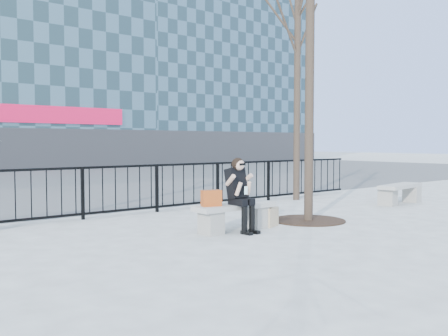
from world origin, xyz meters
TOP-DOWN VIEW (x-y plane):
  - ground at (0.00, 0.00)m, footprint 120.00×120.00m
  - railing at (0.00, 3.00)m, footprint 14.00×0.06m
  - building_right at (20.00, 27.00)m, footprint 16.20×10.20m
  - tree_right at (4.50, 2.60)m, footprint 2.80×2.80m
  - tree_grate at (1.90, -0.10)m, footprint 1.50×1.50m
  - bench_main at (0.00, 0.00)m, footprint 1.65×0.46m
  - bench_second at (5.95, 0.27)m, footprint 1.73×0.48m
  - seated_woman at (0.00, -0.16)m, footprint 0.50×0.64m
  - handbag at (-0.53, 0.02)m, footprint 0.38×0.26m
  - shopping_bag at (0.83, -0.09)m, footprint 0.41×0.26m

SIDE VIEW (x-z plane):
  - ground at x=0.00m, z-range 0.00..0.00m
  - tree_grate at x=1.90m, z-range 0.00..0.02m
  - shopping_bag at x=0.83m, z-range 0.00..0.37m
  - bench_main at x=0.00m, z-range 0.06..0.55m
  - bench_second at x=5.95m, z-range 0.06..0.57m
  - railing at x=0.00m, z-range 0.00..1.11m
  - handbag at x=-0.53m, z-range 0.49..0.77m
  - seated_woman at x=0.00m, z-range 0.00..1.34m
  - tree_right at x=4.50m, z-range 1.74..8.74m
  - building_right at x=20.00m, z-range 0.00..20.60m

